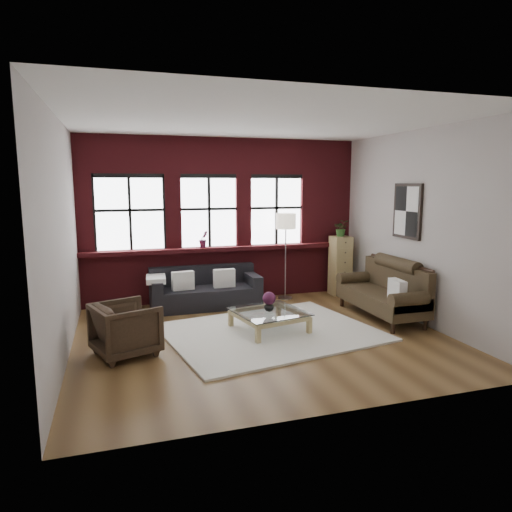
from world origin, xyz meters
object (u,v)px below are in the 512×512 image
object	(u,v)px
dark_sofa	(206,288)
armchair	(126,329)
drawer_chest	(340,266)
coffee_table	(269,321)
vintage_settee	(381,288)
vase	(269,306)
floor_lamp	(286,253)

from	to	relation	value
dark_sofa	armchair	xyz separation A→B (m)	(-1.50, -2.10, -0.00)
dark_sofa	drawer_chest	world-z (taller)	drawer_chest
dark_sofa	drawer_chest	xyz separation A→B (m)	(2.89, 0.14, 0.25)
dark_sofa	coffee_table	bearing A→B (deg)	-68.43
vintage_settee	vase	xyz separation A→B (m)	(-2.11, -0.18, -0.10)
dark_sofa	coffee_table	size ratio (longest dim) A/B	1.99
armchair	vase	xyz separation A→B (m)	(2.18, 0.37, 0.05)
drawer_chest	floor_lamp	world-z (taller)	floor_lamp
dark_sofa	vintage_settee	size ratio (longest dim) A/B	1.05
vintage_settee	armchair	bearing A→B (deg)	-172.71
vase	drawer_chest	bearing A→B (deg)	40.27
dark_sofa	armchair	world-z (taller)	dark_sofa
dark_sofa	armchair	distance (m)	2.58
vintage_settee	drawer_chest	xyz separation A→B (m)	(0.09, 1.69, 0.10)
dark_sofa	vase	distance (m)	1.86
drawer_chest	armchair	bearing A→B (deg)	-152.94
vintage_settee	vase	distance (m)	2.12
vintage_settee	coffee_table	world-z (taller)	vintage_settee
dark_sofa	vintage_settee	xyz separation A→B (m)	(2.80, -1.55, 0.15)
armchair	vase	world-z (taller)	armchair
vintage_settee	armchair	distance (m)	4.34
dark_sofa	floor_lamp	size ratio (longest dim) A/B	1.08
armchair	vase	size ratio (longest dim) A/B	4.89
armchair	coffee_table	world-z (taller)	armchair
vintage_settee	vase	bearing A→B (deg)	-175.22
coffee_table	drawer_chest	distance (m)	2.93
armchair	dark_sofa	bearing A→B (deg)	-55.60
armchair	vase	bearing A→B (deg)	-100.33
drawer_chest	vintage_settee	bearing A→B (deg)	-93.10
vintage_settee	vase	world-z (taller)	vintage_settee
armchair	floor_lamp	distance (m)	3.93
vintage_settee	drawer_chest	world-z (taller)	drawer_chest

